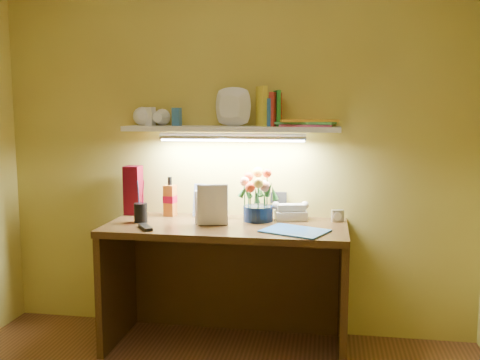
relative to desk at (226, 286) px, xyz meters
name	(u,v)px	position (x,y,z in m)	size (l,w,h in m)	color
desk	(226,286)	(0.00, 0.00, 0.00)	(1.40, 0.60, 0.75)	#33210D
flower_bouquet	(258,195)	(0.17, 0.13, 0.53)	(0.20, 0.20, 0.32)	#0B1733
telephone	(290,211)	(0.36, 0.20, 0.43)	(0.19, 0.14, 0.11)	beige
desk_clock	(338,216)	(0.64, 0.19, 0.41)	(0.07, 0.04, 0.07)	#B6B6BA
whisky_bottle	(170,196)	(-0.39, 0.20, 0.50)	(0.07, 0.07, 0.25)	#C2621D
whisky_box	(133,190)	(-0.64, 0.21, 0.53)	(0.10, 0.10, 0.31)	#530612
pen_cup	(141,206)	(-0.51, -0.02, 0.47)	(0.08, 0.08, 0.19)	black
art_card	(209,201)	(-0.14, 0.19, 0.48)	(0.21, 0.04, 0.21)	silver
tv_remote	(145,227)	(-0.43, -0.19, 0.38)	(0.04, 0.16, 0.02)	black
blue_folder	(295,231)	(0.41, -0.12, 0.38)	(0.33, 0.24, 0.01)	#2E67A8
desk_book_a	(197,205)	(-0.16, -0.05, 0.49)	(0.18, 0.02, 0.24)	beige
desk_book_b	(195,207)	(-0.18, -0.01, 0.47)	(0.14, 0.01, 0.20)	white
wall_shelf	(237,122)	(0.03, 0.19, 0.96)	(1.30, 0.36, 0.27)	white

